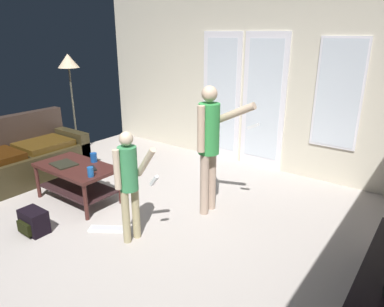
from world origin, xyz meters
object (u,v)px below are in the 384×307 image
at_px(floor_lamp, 69,68).
at_px(backpack, 33,222).
at_px(person_child, 129,178).
at_px(leather_couch, 18,161).
at_px(person_adult, 210,139).
at_px(cup_near_edge, 94,157).
at_px(laptop_closed, 64,164).
at_px(coffee_table, 77,175).
at_px(tv_remote_black, 93,168).
at_px(loose_keyboard, 109,229).
at_px(cup_by_laptop, 91,172).

height_order(floor_lamp, backpack, floor_lamp).
bearing_deg(person_child, leather_couch, 177.26).
bearing_deg(leather_couch, person_adult, 17.63).
bearing_deg(floor_lamp, cup_near_edge, -28.76).
xyz_separation_m(floor_lamp, laptop_closed, (1.39, -1.19, -1.04)).
height_order(coffee_table, person_child, person_child).
bearing_deg(laptop_closed, person_adult, 32.82).
height_order(person_adult, tv_remote_black, person_adult).
bearing_deg(leather_couch, coffee_table, 5.49).
bearing_deg(backpack, loose_keyboard, 40.20).
height_order(person_adult, cup_by_laptop, person_adult).
height_order(backpack, laptop_closed, laptop_closed).
distance_m(leather_couch, coffee_table, 1.27).
bearing_deg(loose_keyboard, person_adult, 57.60).
xyz_separation_m(leather_couch, cup_by_laptop, (1.70, 0.01, 0.23)).
height_order(leather_couch, backpack, leather_couch).
bearing_deg(laptop_closed, floor_lamp, 145.86).
bearing_deg(person_adult, loose_keyboard, -122.40).
bearing_deg(leather_couch, cup_near_edge, 14.75).
distance_m(floor_lamp, cup_by_laptop, 2.54).
bearing_deg(coffee_table, cup_by_laptop, -14.17).
bearing_deg(leather_couch, floor_lamp, 102.91).
xyz_separation_m(person_adult, tv_remote_black, (-1.26, -0.71, -0.43)).
relative_size(person_child, floor_lamp, 0.68).
xyz_separation_m(laptop_closed, cup_near_edge, (0.22, 0.30, 0.05)).
bearing_deg(coffee_table, floor_lamp, 144.14).
distance_m(person_child, floor_lamp, 3.20).
height_order(floor_lamp, laptop_closed, floor_lamp).
height_order(cup_near_edge, cup_by_laptop, cup_near_edge).
distance_m(coffee_table, backpack, 0.86).
bearing_deg(cup_by_laptop, tv_remote_black, 135.55).
bearing_deg(loose_keyboard, laptop_closed, 169.32).
height_order(laptop_closed, tv_remote_black, tv_remote_black).
distance_m(floor_lamp, backpack, 2.98).
height_order(backpack, cup_near_edge, cup_near_edge).
bearing_deg(loose_keyboard, person_child, 4.12).
height_order(leather_couch, person_adult, person_adult).
relative_size(laptop_closed, cup_near_edge, 2.61).
relative_size(laptop_closed, cup_by_laptop, 2.66).
bearing_deg(floor_lamp, person_adult, -6.47).
distance_m(coffee_table, floor_lamp, 2.24).
height_order(coffee_table, tv_remote_black, tv_remote_black).
height_order(loose_keyboard, cup_near_edge, cup_near_edge).
distance_m(person_adult, tv_remote_black, 1.51).
relative_size(leather_couch, person_child, 1.59).
bearing_deg(tv_remote_black, person_child, 7.65).
bearing_deg(tv_remote_black, backpack, -65.83).
bearing_deg(person_child, tv_remote_black, 162.95).
distance_m(coffee_table, loose_keyboard, 0.98).
height_order(leather_couch, coffee_table, leather_couch).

